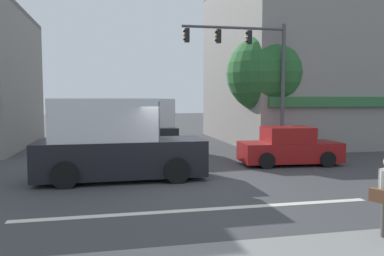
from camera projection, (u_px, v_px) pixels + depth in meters
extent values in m
plane|color=#3D3D3F|center=(178.00, 180.00, 12.66)|extent=(120.00, 120.00, 0.00)
cube|color=silver|center=(202.00, 209.00, 9.24)|extent=(9.00, 0.24, 0.01)
cube|color=gray|center=(325.00, 64.00, 24.90)|extent=(13.87, 11.64, 10.12)
cylinder|color=#4C3823|center=(265.00, 127.00, 19.74)|extent=(0.32, 0.32, 2.54)
sphere|color=#28602D|center=(265.00, 74.00, 19.53)|extent=(4.07, 4.07, 4.07)
cylinder|color=#47474C|center=(283.00, 91.00, 17.53)|extent=(0.18, 0.18, 6.20)
cylinder|color=#47474C|center=(234.00, 28.00, 16.88)|extent=(4.80, 0.27, 0.12)
cube|color=black|center=(249.00, 37.00, 17.04)|extent=(0.21, 0.25, 0.60)
sphere|color=black|center=(247.00, 33.00, 17.00)|extent=(0.12, 0.12, 0.12)
sphere|color=orange|center=(247.00, 37.00, 17.02)|extent=(0.12, 0.12, 0.12)
sphere|color=black|center=(247.00, 41.00, 17.03)|extent=(0.12, 0.12, 0.12)
cube|color=black|center=(219.00, 36.00, 16.78)|extent=(0.21, 0.25, 0.60)
sphere|color=black|center=(216.00, 32.00, 16.75)|extent=(0.12, 0.12, 0.12)
sphere|color=orange|center=(216.00, 36.00, 16.76)|extent=(0.12, 0.12, 0.12)
sphere|color=black|center=(216.00, 40.00, 16.78)|extent=(0.12, 0.12, 0.12)
cube|color=black|center=(187.00, 35.00, 16.53)|extent=(0.21, 0.25, 0.60)
sphere|color=black|center=(184.00, 31.00, 16.49)|extent=(0.12, 0.12, 0.12)
sphere|color=orange|center=(184.00, 35.00, 16.50)|extent=(0.12, 0.12, 0.12)
sphere|color=black|center=(184.00, 39.00, 16.52)|extent=(0.12, 0.12, 0.12)
cube|color=maroon|center=(289.00, 152.00, 15.65)|extent=(4.21, 1.99, 0.80)
cube|color=maroon|center=(287.00, 135.00, 15.58)|extent=(2.01, 1.69, 0.64)
cube|color=#475666|center=(309.00, 134.00, 15.71)|extent=(0.16, 1.44, 0.54)
cylinder|color=black|center=(309.00, 153.00, 16.68)|extent=(0.65, 0.23, 0.64)
cylinder|color=black|center=(328.00, 159.00, 15.00)|extent=(0.65, 0.23, 0.64)
cylinder|color=black|center=(254.00, 154.00, 16.33)|extent=(0.65, 0.23, 0.64)
cylinder|color=black|center=(267.00, 161.00, 14.65)|extent=(0.65, 0.23, 0.64)
cube|color=black|center=(148.00, 136.00, 20.11)|extent=(2.43, 5.74, 1.20)
cube|color=silver|center=(150.00, 112.00, 19.48)|extent=(2.16, 3.54, 1.40)
cube|color=#475666|center=(144.00, 111.00, 21.13)|extent=(1.75, 0.20, 1.19)
cylinder|color=black|center=(126.00, 139.00, 21.51)|extent=(0.31, 0.86, 0.84)
cylinder|color=black|center=(160.00, 138.00, 22.08)|extent=(0.31, 0.86, 0.84)
cylinder|color=black|center=(134.00, 147.00, 18.19)|extent=(0.31, 0.86, 0.84)
cylinder|color=black|center=(174.00, 145.00, 18.76)|extent=(0.31, 0.86, 0.84)
cube|color=black|center=(122.00, 157.00, 12.71)|extent=(5.61, 2.04, 1.20)
cube|color=silver|center=(104.00, 120.00, 12.49)|extent=(3.41, 1.92, 1.40)
cube|color=#475666|center=(156.00, 119.00, 12.86)|extent=(0.07, 1.75, 1.19)
cylinder|color=black|center=(168.00, 161.00, 14.08)|extent=(0.84, 0.25, 0.84)
cylinder|color=black|center=(177.00, 170.00, 12.14)|extent=(0.84, 0.25, 0.84)
cylinder|color=black|center=(71.00, 164.00, 13.34)|extent=(0.84, 0.25, 0.84)
cylinder|color=black|center=(65.00, 175.00, 11.39)|extent=(0.84, 0.25, 0.84)
cylinder|color=beige|center=(382.00, 186.00, 6.81)|extent=(0.09, 0.09, 0.56)
cube|color=brown|center=(378.00, 195.00, 6.81)|extent=(0.23, 0.30, 0.24)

